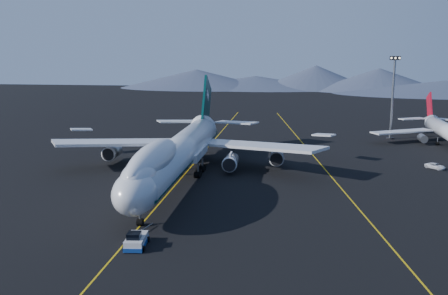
# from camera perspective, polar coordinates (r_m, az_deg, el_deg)

# --- Properties ---
(ground) EXTENTS (500.00, 500.00, 0.00)m
(ground) POSITION_cam_1_polar(r_m,az_deg,el_deg) (100.79, -5.10, -3.73)
(ground) COLOR black
(ground) RESTS_ON ground
(taxiway_line_main) EXTENTS (0.25, 220.00, 0.01)m
(taxiway_line_main) POSITION_cam_1_polar(r_m,az_deg,el_deg) (100.79, -5.10, -3.72)
(taxiway_line_main) COLOR #CAA30B
(taxiway_line_main) RESTS_ON ground
(taxiway_line_side) EXTENTS (28.08, 198.09, 0.01)m
(taxiway_line_side) POSITION_cam_1_polar(r_m,az_deg,el_deg) (108.35, 11.81, -2.86)
(taxiway_line_side) COLOR #CAA30B
(taxiway_line_side) RESTS_ON ground
(boeing_747) EXTENTS (59.62, 72.43, 19.37)m
(boeing_747) POSITION_cam_1_polar(r_m,az_deg,el_deg) (99.48, -5.15, -0.48)
(boeing_747) COLOR silver
(boeing_747) RESTS_ON ground
(pushback_tug) EXTENTS (3.25, 5.20, 2.17)m
(pushback_tug) POSITION_cam_1_polar(r_m,az_deg,el_deg) (68.70, -9.99, -10.54)
(pushback_tug) COLOR silver
(pushback_tug) RESTS_ON ground
(second_jet) EXTENTS (40.43, 45.67, 13.00)m
(second_jet) POSITION_cam_1_polar(r_m,az_deg,el_deg) (147.68, 24.17, 1.68)
(second_jet) COLOR silver
(second_jet) RESTS_ON ground
(service_van) EXTENTS (4.48, 4.55, 1.21)m
(service_van) POSITION_cam_1_polar(r_m,az_deg,el_deg) (118.96, 23.01, -1.97)
(service_van) COLOR white
(service_van) RESTS_ON ground
(floodlight_mast) EXTENTS (2.95, 2.21, 23.85)m
(floodlight_mast) POSITION_cam_1_polar(r_m,az_deg,el_deg) (152.31, 18.71, 5.43)
(floodlight_mast) COLOR black
(floodlight_mast) RESTS_ON ground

